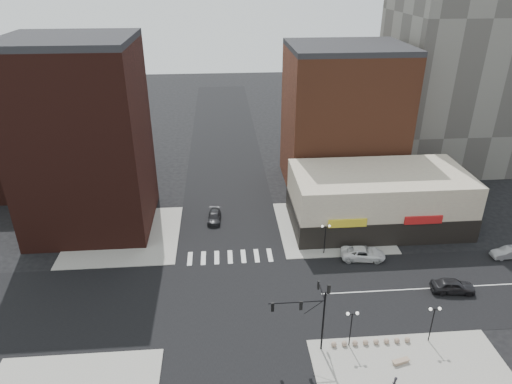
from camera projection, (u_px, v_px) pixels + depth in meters
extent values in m
plane|color=black|center=(233.00, 299.00, 50.88)|extent=(240.00, 240.00, 0.00)
cube|color=black|center=(233.00, 299.00, 50.88)|extent=(200.00, 14.00, 0.02)
cube|color=black|center=(233.00, 299.00, 50.88)|extent=(14.00, 200.00, 0.02)
cube|color=gray|center=(124.00, 235.00, 62.75)|extent=(15.00, 15.00, 0.12)
cube|color=gray|center=(331.00, 227.00, 64.85)|extent=(15.00, 15.00, 0.12)
cube|color=#331510|center=(83.00, 141.00, 60.46)|extent=(16.00, 15.00, 25.00)
cube|color=#331510|center=(34.00, 148.00, 76.24)|extent=(20.00, 18.00, 12.00)
cube|color=brown|center=(343.00, 120.00, 73.69)|extent=(18.00, 15.00, 22.00)
cube|color=beige|center=(378.00, 199.00, 64.01)|extent=(24.00, 12.00, 8.00)
cube|color=black|center=(376.00, 213.00, 65.03)|extent=(24.20, 12.20, 3.40)
cylinder|color=black|center=(323.00, 322.00, 42.60)|extent=(0.18, 0.18, 7.00)
cylinder|color=black|center=(297.00, 302.00, 41.30)|extent=(5.20, 0.11, 0.11)
cylinder|color=black|center=(314.00, 307.00, 41.72)|extent=(1.72, 0.06, 1.46)
cylinder|color=black|center=(322.00, 290.00, 42.82)|extent=(0.11, 3.00, 0.11)
cube|color=black|center=(273.00, 307.00, 41.32)|extent=(0.28, 0.18, 0.95)
sphere|color=red|center=(273.00, 304.00, 41.18)|extent=(0.16, 0.16, 0.16)
cube|color=black|center=(301.00, 305.00, 41.50)|extent=(0.28, 0.18, 0.95)
sphere|color=red|center=(301.00, 303.00, 41.37)|extent=(0.16, 0.16, 0.16)
cube|color=black|center=(318.00, 285.00, 44.16)|extent=(0.18, 0.28, 0.95)
sphere|color=red|center=(319.00, 283.00, 44.03)|extent=(0.16, 0.16, 0.16)
cube|color=black|center=(329.00, 289.00, 40.92)|extent=(0.28, 0.18, 0.95)
sphere|color=red|center=(329.00, 286.00, 40.79)|extent=(0.16, 0.16, 0.16)
cylinder|color=black|center=(351.00, 330.00, 43.59)|extent=(0.11, 0.11, 4.00)
cylinder|color=black|center=(352.00, 314.00, 42.75)|extent=(0.90, 0.06, 0.06)
sphere|color=white|center=(348.00, 314.00, 42.67)|extent=(0.32, 0.32, 0.32)
sphere|color=white|center=(357.00, 313.00, 42.74)|extent=(0.32, 0.32, 0.32)
cylinder|color=black|center=(432.00, 325.00, 44.17)|extent=(0.11, 0.11, 4.00)
cylinder|color=black|center=(435.00, 310.00, 43.33)|extent=(0.90, 0.06, 0.06)
sphere|color=white|center=(431.00, 309.00, 43.25)|extent=(0.32, 0.32, 0.32)
sphere|color=white|center=(440.00, 309.00, 43.31)|extent=(0.32, 0.32, 0.32)
cylinder|color=black|center=(325.00, 240.00, 57.95)|extent=(0.11, 0.11, 4.00)
cylinder|color=black|center=(326.00, 227.00, 57.10)|extent=(0.90, 0.06, 0.06)
sphere|color=white|center=(322.00, 226.00, 57.02)|extent=(0.32, 0.32, 0.32)
sphere|color=white|center=(329.00, 226.00, 57.09)|extent=(0.32, 0.32, 0.32)
sphere|color=#856B5C|center=(334.00, 344.00, 44.26)|extent=(0.53, 0.53, 0.53)
sphere|color=#856B5C|center=(344.00, 344.00, 44.33)|extent=(0.53, 0.53, 0.53)
sphere|color=#856B5C|center=(355.00, 343.00, 44.41)|extent=(0.53, 0.53, 0.53)
sphere|color=#856B5C|center=(366.00, 342.00, 44.48)|extent=(0.53, 0.53, 0.53)
sphere|color=#856B5C|center=(376.00, 342.00, 44.56)|extent=(0.53, 0.53, 0.53)
sphere|color=#856B5C|center=(387.00, 341.00, 44.64)|extent=(0.53, 0.53, 0.53)
sphere|color=#856B5C|center=(397.00, 340.00, 44.71)|extent=(0.53, 0.53, 0.53)
sphere|color=#856B5C|center=(407.00, 340.00, 44.79)|extent=(0.53, 0.53, 0.53)
imported|color=white|center=(363.00, 253.00, 57.55)|extent=(5.83, 3.21, 1.55)
imported|color=black|center=(453.00, 286.00, 51.64)|extent=(5.06, 2.57, 1.65)
imported|color=gray|center=(508.00, 253.00, 57.82)|extent=(4.30, 1.67, 1.40)
imported|color=black|center=(214.00, 217.00, 66.17)|extent=(2.11, 4.58, 1.30)
imported|color=#27242A|center=(394.00, 384.00, 39.43)|extent=(0.68, 0.66, 1.57)
cube|color=gray|center=(401.00, 362.00, 42.44)|extent=(1.54, 0.77, 0.28)
cube|color=gray|center=(401.00, 360.00, 42.35)|extent=(1.75, 0.90, 0.11)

